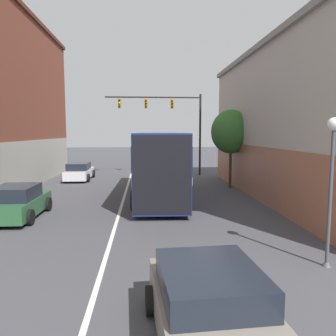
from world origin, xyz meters
TOP-DOWN VIEW (x-y plane):
  - lane_center_line at (0.00, 15.24)m, footprint 0.14×42.48m
  - bus at (2.09, 16.93)m, footprint 3.14×10.55m
  - hatchback_foreground at (2.35, 3.54)m, footprint 2.35×4.21m
  - parked_car_left_near at (-4.38, 12.77)m, footprint 2.08×3.98m
  - parked_car_left_mid at (-3.95, 24.36)m, footprint 1.97×4.23m
  - traffic_signal_gantry at (3.40, 26.47)m, footprint 8.20×0.36m
  - street_lamp at (6.31, 6.78)m, footprint 0.36×0.36m
  - street_tree_near at (6.97, 19.79)m, footprint 2.66×2.39m

SIDE VIEW (x-z plane):
  - lane_center_line at x=0.00m, z-range 0.00..0.01m
  - parked_car_left_mid at x=-3.95m, z-range -0.03..1.34m
  - hatchback_foreground at x=2.35m, z-range -0.03..1.37m
  - parked_car_left_near at x=-4.38m, z-range -0.04..1.43m
  - bus at x=2.09m, z-range 0.22..3.95m
  - street_lamp at x=6.31m, z-range 0.59..4.76m
  - street_tree_near at x=6.97m, z-range 1.16..6.41m
  - traffic_signal_gantry at x=3.40m, z-range 1.70..8.71m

